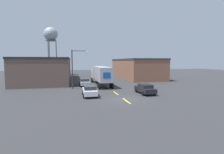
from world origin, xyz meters
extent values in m
plane|color=#333335|center=(0.00, 0.00, 0.00)|extent=(160.00, 160.00, 0.00)
cube|color=yellow|center=(0.00, -0.94, 0.00)|extent=(0.20, 3.25, 0.01)
cube|color=yellow|center=(0.00, 4.84, 0.00)|extent=(0.20, 3.25, 0.01)
cube|color=yellow|center=(0.00, 10.62, 0.00)|extent=(0.20, 3.25, 0.01)
cube|color=brown|center=(-13.14, 26.64, 2.77)|extent=(11.27, 28.03, 5.54)
cube|color=#232326|center=(-13.14, 26.64, 5.74)|extent=(11.47, 28.23, 0.40)
cube|color=brown|center=(12.28, 28.68, 2.74)|extent=(9.55, 23.15, 5.47)
cube|color=#333338|center=(12.28, 28.68, 5.67)|extent=(9.75, 23.35, 0.40)
cube|color=silver|center=(-0.94, 20.59, 1.87)|extent=(2.33, 3.00, 2.64)
cube|color=#A8A8B2|center=(-0.86, 13.53, 2.59)|extent=(2.54, 10.57, 2.78)
cube|color=#194CA3|center=(-0.79, 8.25, 2.59)|extent=(1.33, 0.05, 1.11)
cylinder|color=black|center=(0.26, 20.97, 0.55)|extent=(0.29, 1.10, 1.10)
cylinder|color=black|center=(-2.15, 20.95, 0.55)|extent=(0.29, 1.10, 1.10)
cylinder|color=black|center=(0.28, 19.78, 0.55)|extent=(0.29, 1.10, 1.10)
cylinder|color=black|center=(-2.14, 19.76, 0.55)|extent=(0.29, 1.10, 1.10)
cylinder|color=black|center=(0.39, 10.48, 0.55)|extent=(0.29, 1.10, 1.10)
cylinder|color=black|center=(-2.03, 10.45, 0.55)|extent=(0.29, 1.10, 1.10)
cylinder|color=black|center=(0.41, 9.08, 0.55)|extent=(0.29, 1.10, 1.10)
cylinder|color=black|center=(-2.01, 9.05, 0.55)|extent=(0.29, 1.10, 1.10)
cube|color=#B2B2B7|center=(-4.37, 14.23, 0.68)|extent=(1.88, 4.65, 0.69)
cube|color=#23282D|center=(-4.37, 14.09, 1.29)|extent=(1.65, 2.42, 0.52)
cylinder|color=black|center=(-3.43, 15.67, 0.33)|extent=(0.22, 0.67, 0.67)
cylinder|color=black|center=(-5.30, 15.67, 0.33)|extent=(0.22, 0.67, 0.67)
cylinder|color=black|center=(-3.43, 12.78, 0.33)|extent=(0.22, 0.67, 0.67)
cylinder|color=black|center=(-5.30, 12.78, 0.33)|extent=(0.22, 0.67, 0.67)
cube|color=silver|center=(-4.37, 3.40, 0.68)|extent=(1.88, 4.65, 0.69)
cube|color=#23282D|center=(-4.37, 3.26, 1.29)|extent=(1.65, 2.42, 0.52)
cylinder|color=black|center=(-3.43, 4.84, 0.33)|extent=(0.22, 0.67, 0.67)
cylinder|color=black|center=(-5.30, 4.84, 0.33)|extent=(0.22, 0.67, 0.67)
cylinder|color=black|center=(-3.43, 1.95, 0.33)|extent=(0.22, 0.67, 0.67)
cylinder|color=black|center=(-5.30, 1.95, 0.33)|extent=(0.22, 0.67, 0.67)
cube|color=black|center=(4.37, 3.20, 0.68)|extent=(1.88, 4.65, 0.69)
cube|color=#23282D|center=(4.37, 3.06, 1.29)|extent=(1.65, 2.42, 0.52)
cylinder|color=black|center=(5.30, 4.64, 0.33)|extent=(0.22, 0.67, 0.67)
cylinder|color=black|center=(3.43, 4.64, 0.33)|extent=(0.22, 0.67, 0.67)
cylinder|color=black|center=(5.30, 1.76, 0.33)|extent=(0.22, 0.67, 0.67)
cylinder|color=black|center=(3.43, 1.76, 0.33)|extent=(0.22, 0.67, 0.67)
cylinder|color=#47474C|center=(-12.48, 45.52, 6.42)|extent=(0.28, 0.28, 12.83)
cylinder|color=#47474C|center=(-15.10, 47.03, 6.42)|extent=(0.28, 0.28, 12.83)
cylinder|color=#47474C|center=(-15.10, 44.01, 6.42)|extent=(0.28, 0.28, 12.83)
cylinder|color=#4C4C51|center=(-14.22, 45.52, 12.63)|extent=(3.77, 3.77, 0.30)
sphere|color=#939EA8|center=(-14.22, 45.52, 14.95)|extent=(4.99, 4.99, 4.99)
cylinder|color=#2D2D30|center=(-6.82, 10.70, 3.60)|extent=(0.20, 0.20, 7.20)
cylinder|color=#2D2D30|center=(-5.46, 10.70, 7.05)|extent=(2.73, 0.11, 0.11)
ellipsoid|color=silver|center=(-4.09, 10.70, 6.95)|extent=(0.56, 0.32, 0.22)
camera|label=1|loc=(-6.78, -22.28, 5.16)|focal=28.00mm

